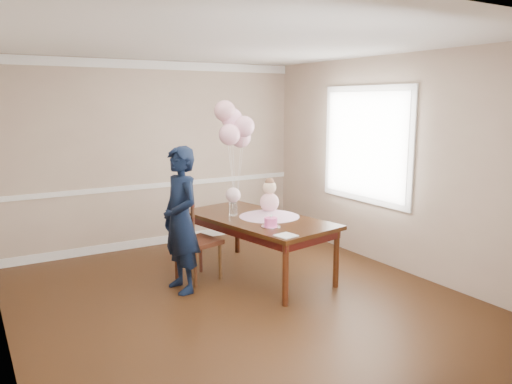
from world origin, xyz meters
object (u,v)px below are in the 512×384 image
at_px(dining_table_top, 258,219).
at_px(dining_chair_seat, 198,242).
at_px(birthday_cake, 271,222).
at_px(woman, 181,220).

xyz_separation_m(dining_table_top, dining_chair_seat, (-0.69, 0.25, -0.24)).
height_order(birthday_cake, woman, woman).
height_order(dining_chair_seat, woman, woman).
bearing_deg(dining_table_top, woman, 168.57).
distance_m(dining_table_top, woman, 1.00).
relative_size(dining_table_top, dining_chair_seat, 4.28).
distance_m(dining_chair_seat, woman, 0.52).
height_order(dining_table_top, woman, woman).
height_order(dining_table_top, dining_chair_seat, dining_table_top).
xyz_separation_m(dining_table_top, woman, (-0.99, 0.02, 0.11)).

